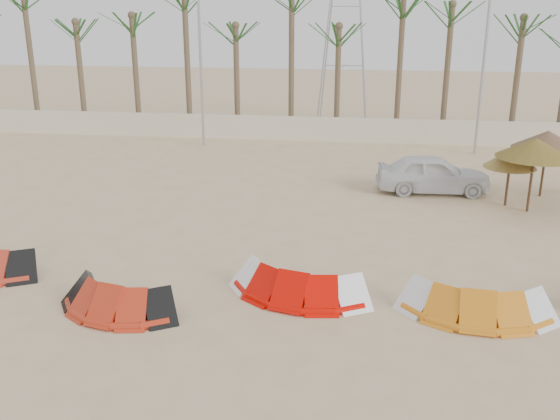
# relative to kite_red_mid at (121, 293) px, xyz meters

# --- Properties ---
(ground) EXTENTS (120.00, 120.00, 0.00)m
(ground) POSITION_rel_kite_red_mid_xyz_m (3.40, -1.65, -0.42)
(ground) COLOR #C9AF89
(ground) RESTS_ON ground
(boundary_wall) EXTENTS (60.00, 0.30, 1.30)m
(boundary_wall) POSITION_rel_kite_red_mid_xyz_m (3.40, 20.35, 0.23)
(boundary_wall) COLOR beige
(boundary_wall) RESTS_ON ground
(palm_line) EXTENTS (52.00, 4.00, 7.70)m
(palm_line) POSITION_rel_kite_red_mid_xyz_m (4.07, 21.85, 6.03)
(palm_line) COLOR brown
(palm_line) RESTS_ON ground
(lamp_b) EXTENTS (1.25, 0.14, 11.00)m
(lamp_b) POSITION_rel_kite_red_mid_xyz_m (-2.56, 18.35, 5.35)
(lamp_b) COLOR #A5A8AD
(lamp_b) RESTS_ON ground
(lamp_c) EXTENTS (1.25, 0.14, 11.00)m
(lamp_c) POSITION_rel_kite_red_mid_xyz_m (11.44, 18.35, 5.35)
(lamp_c) COLOR #A5A8AD
(lamp_c) RESTS_ON ground
(pylon) EXTENTS (3.00, 3.00, 14.00)m
(pylon) POSITION_rel_kite_red_mid_xyz_m (4.40, 26.35, -0.42)
(pylon) COLOR #A5A8AD
(pylon) RESTS_ON ground
(kite_red_mid) EXTENTS (3.41, 2.13, 0.90)m
(kite_red_mid) POSITION_rel_kite_red_mid_xyz_m (0.00, 0.00, 0.00)
(kite_red_mid) COLOR #B22812
(kite_red_mid) RESTS_ON ground
(kite_red_right) EXTENTS (3.93, 2.31, 0.90)m
(kite_red_right) POSITION_rel_kite_red_mid_xyz_m (4.31, 1.49, 0.00)
(kite_red_right) COLOR #CF0800
(kite_red_right) RESTS_ON ground
(kite_orange) EXTENTS (3.74, 1.84, 0.90)m
(kite_orange) POSITION_rel_kite_red_mid_xyz_m (8.69, 1.03, 0.00)
(kite_orange) COLOR orange
(kite_orange) RESTS_ON ground
(parasol_left) EXTENTS (2.71, 2.71, 2.72)m
(parasol_left) POSITION_rel_kite_red_mid_xyz_m (11.87, 9.26, 1.95)
(parasol_left) COLOR #4C331E
(parasol_left) RESTS_ON ground
(parasol_mid) EXTENTS (1.94, 1.94, 2.17)m
(parasol_mid) POSITION_rel_kite_red_mid_xyz_m (11.22, 9.89, 1.40)
(parasol_mid) COLOR #4C331E
(parasol_mid) RESTS_ON ground
(parasol_right) EXTENTS (2.65, 2.65, 2.62)m
(parasol_right) POSITION_rel_kite_red_mid_xyz_m (12.82, 11.29, 1.84)
(parasol_right) COLOR #4C331E
(parasol_right) RESTS_ON ground
(car) EXTENTS (4.53, 1.99, 1.52)m
(car) POSITION_rel_kite_red_mid_xyz_m (8.63, 11.27, 0.34)
(car) COLOR white
(car) RESTS_ON ground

